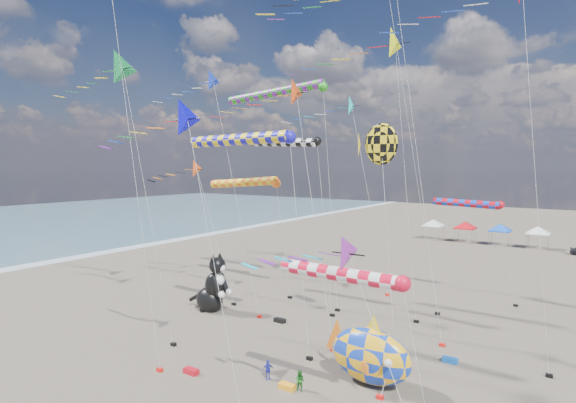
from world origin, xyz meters
The scene contains 25 objects.
delta_kite_1 centered at (-4.20, 25.36, 17.42)m, with size 10.92×2.08×18.80m.
delta_kite_3 centered at (-2.40, 11.52, 16.60)m, with size 10.83×1.98×17.96m.
delta_kite_4 centered at (-10.72, 13.89, 18.45)m, with size 10.38×1.80×19.75m.
delta_kite_5 centered at (-10.36, 6.28, 18.22)m, with size 10.50×2.49×19.72m.
delta_kite_7 centered at (-15.42, 15.18, 11.34)m, with size 11.12×1.70×12.60m.
delta_kite_9 centered at (-1.33, 1.70, 13.85)m, with size 10.00×1.91×15.17m.
delta_kite_10 centered at (6.20, 2.29, 8.09)m, with size 9.42×1.62×9.30m.
delta_kite_11 centered at (1.09, 19.81, 21.14)m, with size 12.68×2.62×22.73m.
windsock_0 centered at (-11.79, 19.56, 10.35)m, with size 9.50×0.83×10.81m.
windsock_1 centered at (6.42, 28.50, 8.57)m, with size 7.38×0.70×8.98m.
windsock_2 centered at (-7.58, 18.82, 18.29)m, with size 11.58×0.81×18.76m.
windsock_3 centered at (-3.76, 9.55, 13.65)m, with size 9.99×0.82×14.12m.
windsock_4 centered at (6.44, 4.64, 6.97)m, with size 7.66×0.71×7.37m.
windsock_5 centered at (-5.70, 17.45, 13.83)m, with size 8.28×0.72×14.27m.
angelfish_kite centered at (4.07, 13.52, 13.22)m, with size 3.74×3.02×14.65m.
cat_inflatable centered at (-10.11, 12.99, 2.45)m, with size 3.62×1.81×4.89m, color black, non-canonical shape.
fish_inflatable centered at (5.84, 8.63, 1.69)m, with size 6.21×3.24×4.04m.
person_adult centered at (3.77, 9.64, 0.86)m, with size 0.63×0.41×1.72m, color slate.
child_green centered at (3.08, 5.96, 0.57)m, with size 0.55×0.43×1.13m, color #206D1F.
child_blue centered at (0.86, 6.06, 0.56)m, with size 0.65×0.27×1.11m, color #2A2FB5.
kite_bag_0 centered at (-3.94, 13.96, 0.15)m, with size 0.90×0.44×0.30m, color black.
kite_bag_1 centered at (-3.19, 4.11, 0.15)m, with size 0.90×0.44×0.30m, color red.
kite_bag_2 centered at (8.71, 14.09, 0.15)m, with size 0.90×0.44×0.30m, color blue.
kite_bag_3 centered at (2.39, 5.76, 0.15)m, with size 0.90×0.44×0.30m, color #FF9E15.
tent_row centered at (1.50, 60.00, 3.15)m, with size 19.20×4.20×3.80m.
Camera 1 is at (15.55, -13.33, 11.93)m, focal length 28.00 mm.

